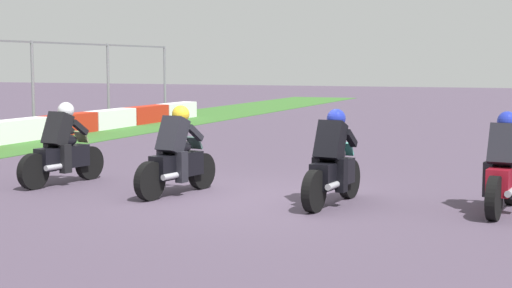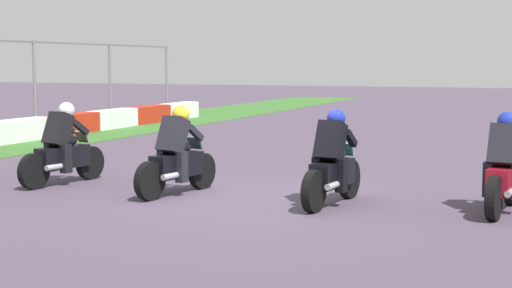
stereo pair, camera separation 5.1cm
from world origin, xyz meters
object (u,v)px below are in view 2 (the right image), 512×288
rider_lane_a (504,171)px  rider_lane_c (177,158)px  rider_lane_d (63,151)px  rider_lane_b (333,166)px

rider_lane_a → rider_lane_c: size_ratio=1.01×
rider_lane_c → rider_lane_d: bearing=96.3°
rider_lane_b → rider_lane_d: bearing=95.3°
rider_lane_c → rider_lane_d: size_ratio=1.00×
rider_lane_a → rider_lane_c: (-0.42, 5.26, 0.00)m
rider_lane_a → rider_lane_c: 5.28m
rider_lane_b → rider_lane_c: (-0.05, 2.73, 0.00)m
rider_lane_a → rider_lane_b: bearing=104.8°
rider_lane_c → rider_lane_d: 2.48m
rider_lane_b → rider_lane_d: (0.16, 5.20, 0.00)m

